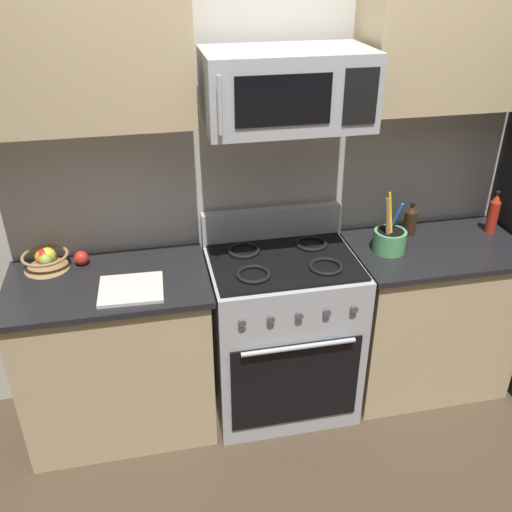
% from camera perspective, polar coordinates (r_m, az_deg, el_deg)
% --- Properties ---
extents(ground_plane, '(16.00, 16.00, 0.00)m').
position_cam_1_polar(ground_plane, '(2.99, 5.60, -22.14)').
color(ground_plane, '#473828').
extents(wall_back, '(8.00, 0.10, 2.60)m').
position_cam_1_polar(wall_back, '(3.02, 1.25, 9.20)').
color(wall_back, beige).
rests_on(wall_back, ground).
extents(counter_left, '(0.97, 0.59, 0.91)m').
position_cam_1_polar(counter_left, '(3.05, -13.76, -9.73)').
color(counter_left, tan).
rests_on(counter_left, ground).
extents(range_oven, '(0.76, 0.63, 1.09)m').
position_cam_1_polar(range_oven, '(3.10, 2.61, -7.63)').
color(range_oven, '#B2B5BA').
rests_on(range_oven, ground).
extents(counter_right, '(0.92, 0.59, 0.91)m').
position_cam_1_polar(counter_right, '(3.39, 16.75, -5.80)').
color(counter_right, tan).
rests_on(counter_right, ground).
extents(microwave, '(0.73, 0.44, 0.33)m').
position_cam_1_polar(microwave, '(2.57, 3.13, 16.51)').
color(microwave, '#B2B5BA').
extents(upper_cabinets_left, '(0.96, 0.34, 0.74)m').
position_cam_1_polar(upper_cabinets_left, '(2.58, -18.09, 20.28)').
color(upper_cabinets_left, tan).
extents(upper_cabinets_right, '(0.91, 0.34, 0.74)m').
position_cam_1_polar(upper_cabinets_right, '(2.97, 19.96, 21.02)').
color(upper_cabinets_right, tan).
extents(utensil_crock, '(0.17, 0.17, 0.32)m').
position_cam_1_polar(utensil_crock, '(3.01, 13.34, 1.65)').
color(utensil_crock, '#59AD66').
rests_on(utensil_crock, counter_right).
extents(fruit_basket, '(0.23, 0.23, 0.11)m').
position_cam_1_polar(fruit_basket, '(2.97, -20.48, -0.34)').
color(fruit_basket, '#9E7A4C').
rests_on(fruit_basket, counter_left).
extents(apple_loose, '(0.07, 0.07, 0.07)m').
position_cam_1_polar(apple_loose, '(2.95, -17.23, -0.20)').
color(apple_loose, red).
rests_on(apple_loose, counter_left).
extents(cutting_board, '(0.30, 0.27, 0.02)m').
position_cam_1_polar(cutting_board, '(2.69, -12.51, -3.29)').
color(cutting_board, silver).
rests_on(cutting_board, counter_left).
extents(bottle_hot_sauce, '(0.06, 0.06, 0.24)m').
position_cam_1_polar(bottle_hot_sauce, '(3.38, 22.86, 3.99)').
color(bottle_hot_sauce, red).
rests_on(bottle_hot_sauce, counter_right).
extents(bottle_soy, '(0.07, 0.07, 0.19)m').
position_cam_1_polar(bottle_soy, '(3.22, 15.34, 3.54)').
color(bottle_soy, '#382314').
rests_on(bottle_soy, counter_right).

